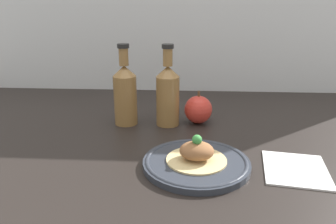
{
  "coord_description": "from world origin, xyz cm",
  "views": [
    {
      "loc": [
        3.69,
        -81.04,
        36.1
      ],
      "look_at": [
        -1.15,
        -0.76,
        8.49
      ],
      "focal_mm": 35.0,
      "sensor_mm": 36.0,
      "label": 1
    }
  ],
  "objects_px": {
    "plate": "(196,163)",
    "cider_bottle_left": "(125,93)",
    "cider_bottle_right": "(168,94)",
    "plated_food": "(197,153)",
    "apple": "(198,110)"
  },
  "relations": [
    {
      "from": "plated_food",
      "to": "cider_bottle_left",
      "type": "relative_size",
      "value": 0.57
    },
    {
      "from": "plate",
      "to": "apple",
      "type": "bearing_deg",
      "value": 87.74
    },
    {
      "from": "plate",
      "to": "apple",
      "type": "height_order",
      "value": "apple"
    },
    {
      "from": "plate",
      "to": "cider_bottle_left",
      "type": "relative_size",
      "value": 1.01
    },
    {
      "from": "plate",
      "to": "apple",
      "type": "distance_m",
      "value": 0.29
    },
    {
      "from": "apple",
      "to": "cider_bottle_left",
      "type": "bearing_deg",
      "value": -175.11
    },
    {
      "from": "plated_food",
      "to": "cider_bottle_left",
      "type": "xyz_separation_m",
      "value": [
        -0.21,
        0.26,
        0.06
      ]
    },
    {
      "from": "plated_food",
      "to": "apple",
      "type": "xyz_separation_m",
      "value": [
        0.01,
        0.28,
        0.01
      ]
    },
    {
      "from": "plate",
      "to": "cider_bottle_right",
      "type": "height_order",
      "value": "cider_bottle_right"
    },
    {
      "from": "apple",
      "to": "plated_food",
      "type": "bearing_deg",
      "value": -92.26
    },
    {
      "from": "cider_bottle_left",
      "to": "cider_bottle_right",
      "type": "distance_m",
      "value": 0.13
    },
    {
      "from": "cider_bottle_right",
      "to": "apple",
      "type": "height_order",
      "value": "cider_bottle_right"
    },
    {
      "from": "cider_bottle_right",
      "to": "apple",
      "type": "relative_size",
      "value": 2.39
    },
    {
      "from": "cider_bottle_right",
      "to": "apple",
      "type": "distance_m",
      "value": 0.11
    },
    {
      "from": "plated_food",
      "to": "apple",
      "type": "height_order",
      "value": "apple"
    }
  ]
}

